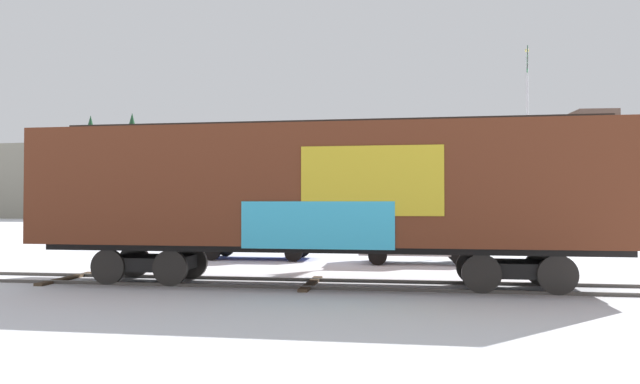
# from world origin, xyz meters

# --- Properties ---
(ground_plane) EXTENTS (260.00, 260.00, 0.00)m
(ground_plane) POSITION_xyz_m (0.00, 0.00, 0.00)
(ground_plane) COLOR silver
(track) EXTENTS (60.01, 4.68, 0.08)m
(track) POSITION_xyz_m (0.25, -0.02, 0.04)
(track) COLOR #4C4742
(track) RESTS_ON ground_plane
(freight_car) EXTENTS (14.86, 3.74, 4.24)m
(freight_car) POSITION_xyz_m (0.67, -0.00, 2.47)
(freight_car) COLOR #5B2B19
(freight_car) RESTS_ON ground_plane
(flagpole) EXTENTS (0.33, 1.65, 8.92)m
(flagpole) POSITION_xyz_m (7.52, 11.41, 5.73)
(flagpole) COLOR silver
(flagpole) RESTS_ON ground_plane
(hillside) EXTENTS (130.83, 33.46, 14.87)m
(hillside) POSITION_xyz_m (0.00, 69.96, 5.20)
(hillside) COLOR gray
(hillside) RESTS_ON ground_plane
(parked_car_blue) EXTENTS (4.60, 2.15, 1.74)m
(parked_car_blue) POSITION_xyz_m (-3.14, 6.35, 0.88)
(parked_car_blue) COLOR navy
(parked_car_blue) RESTS_ON ground_plane
(parked_car_silver) EXTENTS (4.17, 2.04, 1.75)m
(parked_car_silver) POSITION_xyz_m (2.88, 5.88, 0.87)
(parked_car_silver) COLOR #B7BABF
(parked_car_silver) RESTS_ON ground_plane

